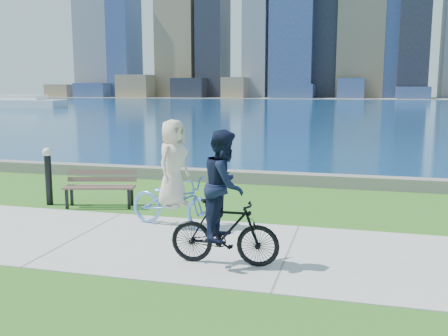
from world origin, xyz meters
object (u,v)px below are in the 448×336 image
(bollard_lamp, at_px, (48,172))
(cyclist_man, at_px, (224,209))
(park_bench, at_px, (100,185))
(cyclist_woman, at_px, (174,188))

(bollard_lamp, xyz_separation_m, cyclist_man, (5.20, -2.99, 0.13))
(park_bench, relative_size, bollard_lamp, 1.25)
(park_bench, height_order, cyclist_woman, cyclist_woman)
(cyclist_man, bearing_deg, park_bench, 49.16)
(cyclist_man, bearing_deg, cyclist_woman, 37.86)
(bollard_lamp, distance_m, cyclist_woman, 3.82)
(park_bench, xyz_separation_m, cyclist_woman, (2.35, -1.29, 0.30))
(cyclist_man, bearing_deg, bollard_lamp, 58.21)
(cyclist_woman, bearing_deg, park_bench, 74.26)
(park_bench, xyz_separation_m, cyclist_man, (3.91, -3.16, 0.40))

